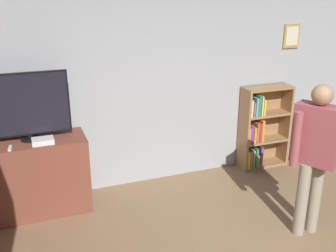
{
  "coord_description": "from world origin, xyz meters",
  "views": [
    {
      "loc": [
        -1.79,
        -2.06,
        2.61
      ],
      "look_at": [
        -0.37,
        1.63,
        1.21
      ],
      "focal_mm": 42.0,
      "sensor_mm": 36.0,
      "label": 1
    }
  ],
  "objects": [
    {
      "name": "tv_ledge",
      "position": [
        -1.75,
        2.47,
        0.47
      ],
      "size": [
        1.24,
        0.55,
        0.93
      ],
      "color": "brown",
      "rests_on": "ground_plane"
    },
    {
      "name": "bookshelf",
      "position": [
        1.49,
        2.62,
        0.6
      ],
      "size": [
        0.76,
        0.28,
        1.25
      ],
      "color": "#997047",
      "rests_on": "ground_plane"
    },
    {
      "name": "wall_back",
      "position": [
        0.0,
        2.8,
        1.35
      ],
      "size": [
        6.82,
        0.09,
        2.7
      ],
      "color": "#9EA3A8",
      "rests_on": "ground_plane"
    },
    {
      "name": "person",
      "position": [
        1.02,
        0.93,
        1.02
      ],
      "size": [
        0.61,
        0.51,
        1.7
      ],
      "rotation": [
        0.0,
        0.0,
        -1.06
      ],
      "color": "gray",
      "rests_on": "ground_plane"
    },
    {
      "name": "remote_loose",
      "position": [
        -1.98,
        2.29,
        0.94
      ],
      "size": [
        0.05,
        0.14,
        0.02
      ],
      "color": "white",
      "rests_on": "tv_ledge"
    },
    {
      "name": "game_console",
      "position": [
        -1.63,
        2.33,
        0.96
      ],
      "size": [
        0.24,
        0.17,
        0.06
      ],
      "color": "white",
      "rests_on": "tv_ledge"
    },
    {
      "name": "television",
      "position": [
        -1.75,
        2.5,
        1.34
      ],
      "size": [
        0.96,
        0.22,
        0.8
      ],
      "color": "black",
      "rests_on": "tv_ledge"
    }
  ]
}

